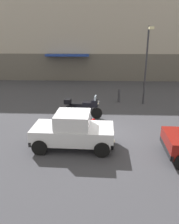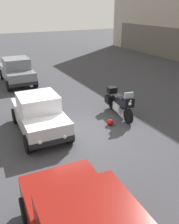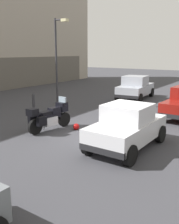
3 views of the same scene
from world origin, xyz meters
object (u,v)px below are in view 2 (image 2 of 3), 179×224
at_px(car_hatchback_near, 17,71).
at_px(car_compact_side, 39,114).
at_px(helmet, 110,122).
at_px(motorcycle, 120,103).

xyz_separation_m(car_hatchback_near, car_compact_side, (7.09, -0.63, -0.04)).
distance_m(helmet, car_hatchback_near, 8.20).
relative_size(helmet, car_compact_side, 0.08).
bearing_deg(car_compact_side, car_hatchback_near, 176.75).
height_order(motorcycle, car_compact_side, car_compact_side).
distance_m(motorcycle, car_hatchback_near, 7.83).
bearing_deg(helmet, motorcycle, 126.62).
bearing_deg(helmet, car_compact_side, -105.99).
height_order(helmet, car_hatchback_near, car_hatchback_near).
xyz_separation_m(helmet, car_compact_side, (-0.79, -2.76, 0.63)).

